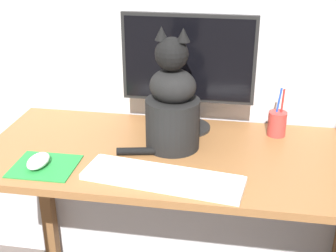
% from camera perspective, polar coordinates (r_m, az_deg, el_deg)
% --- Properties ---
extents(desk, '(1.32, 0.58, 0.74)m').
position_cam_1_polar(desk, '(1.60, 1.52, -6.84)').
color(desk, brown).
rests_on(desk, ground_plane).
extents(monitor, '(0.47, 0.17, 0.42)m').
position_cam_1_polar(monitor, '(1.64, 2.47, 7.22)').
color(monitor, black).
rests_on(monitor, desk).
extents(keyboard, '(0.49, 0.20, 0.02)m').
position_cam_1_polar(keyboard, '(1.39, -0.64, -6.29)').
color(keyboard, silver).
rests_on(keyboard, desk).
extents(mousepad_left, '(0.20, 0.17, 0.00)m').
position_cam_1_polar(mousepad_left, '(1.51, -14.79, -4.75)').
color(mousepad_left, '#238438').
rests_on(mousepad_left, desk).
extents(computer_mouse_left, '(0.06, 0.10, 0.03)m').
position_cam_1_polar(computer_mouse_left, '(1.51, -15.54, -4.13)').
color(computer_mouse_left, white).
rests_on(computer_mouse_left, mousepad_left).
extents(cat, '(0.28, 0.21, 0.41)m').
position_cam_1_polar(cat, '(1.52, 0.51, 2.56)').
color(cat, black).
rests_on(cat, desk).
extents(pen_cup, '(0.07, 0.07, 0.18)m').
position_cam_1_polar(pen_cup, '(1.70, 13.16, 0.35)').
color(pen_cup, '#B23833').
rests_on(pen_cup, desk).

